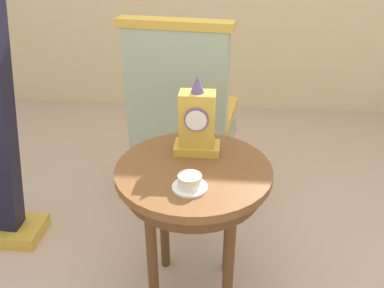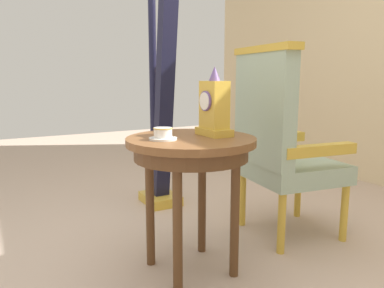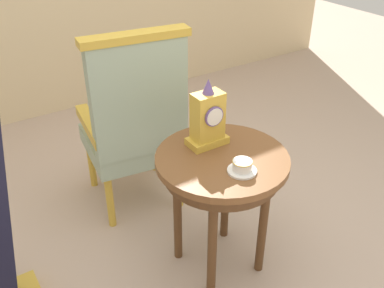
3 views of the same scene
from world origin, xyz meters
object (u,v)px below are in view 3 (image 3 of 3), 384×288
object	(u,v)px
teacup_left	(242,167)
armchair	(135,122)
side_table	(222,172)
mantel_clock	(208,119)

from	to	relation	value
teacup_left	armchair	bearing A→B (deg)	98.28
side_table	mantel_clock	world-z (taller)	mantel_clock
teacup_left	armchair	size ratio (longest dim) A/B	0.11
side_table	mantel_clock	size ratio (longest dim) A/B	2.03
mantel_clock	teacup_left	bearing A→B (deg)	-91.02
teacup_left	armchair	world-z (taller)	armchair
side_table	teacup_left	distance (m)	0.19
mantel_clock	armchair	world-z (taller)	armchair
teacup_left	armchair	distance (m)	0.83
teacup_left	mantel_clock	bearing A→B (deg)	88.98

